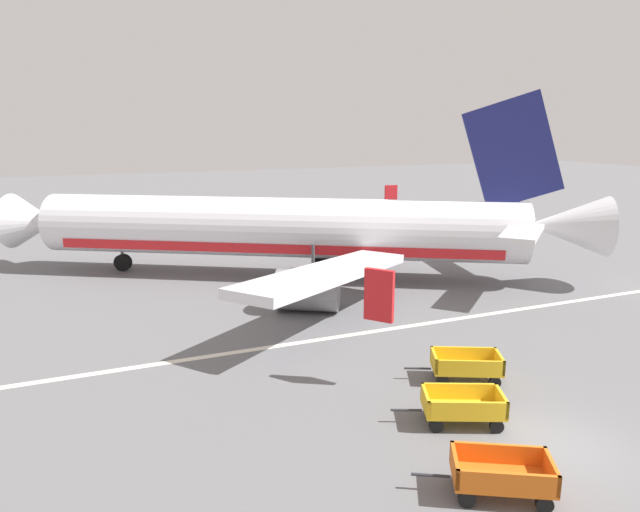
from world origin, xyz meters
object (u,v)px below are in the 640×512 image
object	(u,v)px
baggage_cart_second_in_row	(462,406)
baggage_cart_third_in_row	(466,365)
airplane	(295,229)
baggage_cart_nearest	(501,474)

from	to	relation	value
baggage_cart_second_in_row	baggage_cart_third_in_row	distance (m)	3.29
baggage_cart_second_in_row	baggage_cart_third_in_row	size ratio (longest dim) A/B	1.01
baggage_cart_third_in_row	airplane	bearing A→B (deg)	92.37
baggage_cart_second_in_row	baggage_cart_third_in_row	bearing A→B (deg)	51.70
airplane	baggage_cart_nearest	xyz separation A→B (m)	(-2.65, -22.69, -2.45)
baggage_cart_nearest	baggage_cart_second_in_row	world-z (taller)	same
airplane	baggage_cart_second_in_row	world-z (taller)	airplane
baggage_cart_nearest	airplane	bearing A→B (deg)	83.34
airplane	baggage_cart_second_in_row	xyz separation A→B (m)	(-1.35, -19.26, -2.45)
baggage_cart_nearest	baggage_cart_third_in_row	size ratio (longest dim) A/B	0.98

